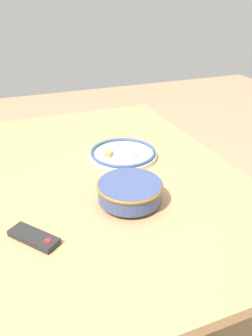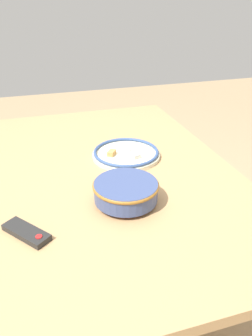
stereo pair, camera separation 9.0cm
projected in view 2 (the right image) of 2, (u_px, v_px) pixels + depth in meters
ground_plane at (108, 292)px, 1.76m from camera, size 8.00×8.00×0.00m
dining_table at (104, 184)px, 1.44m from camera, size 1.57×1.10×0.75m
noodle_bowl at (126, 191)px, 1.17m from camera, size 0.24×0.24×0.08m
food_plate at (126, 154)px, 1.51m from camera, size 0.31×0.31×0.04m
tv_remote at (26, 232)px, 1.03m from camera, size 0.17×0.15×0.02m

